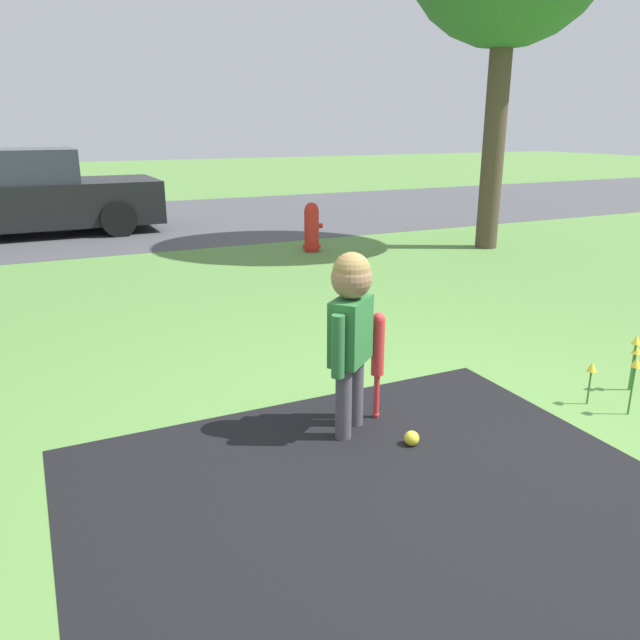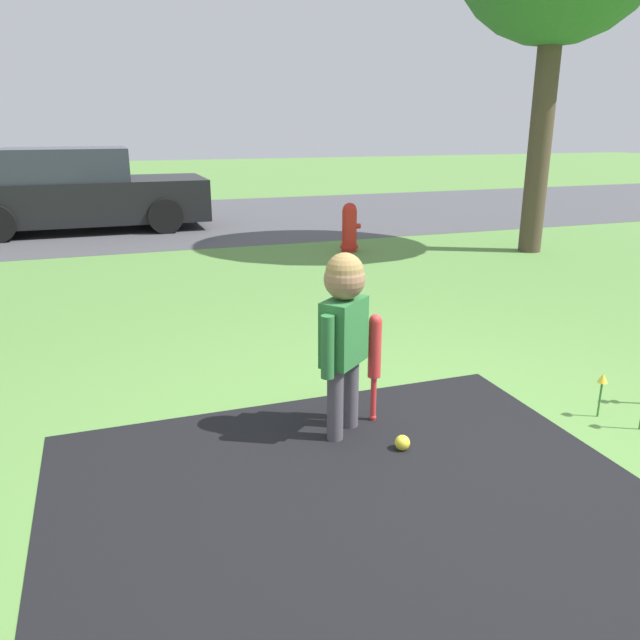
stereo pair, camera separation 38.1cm
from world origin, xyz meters
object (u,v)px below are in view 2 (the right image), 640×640
Objects in this scene: sports_ball at (402,443)px; fire_hydrant at (350,228)px; parked_car at (79,192)px; child at (344,320)px; baseball_bat at (375,353)px.

sports_ball is 5.62m from fire_hydrant.
fire_hydrant is 0.17× the size of parked_car.
baseball_bat is at bearing -20.15° from child.
sports_ball is at bearing -108.87° from fire_hydrant.
baseball_bat is at bearing -78.25° from parked_car.
child is 1.58× the size of baseball_bat.
child reaches higher than baseball_bat.
child is at bearing -79.90° from parked_car.
baseball_bat is at bearing 91.02° from sports_ball.
child reaches higher than fire_hydrant.
fire_hydrant is at bearing 27.61° from child.
parked_car is (-1.74, 8.15, 0.19)m from baseball_bat.
fire_hydrant is (1.82, 4.93, -0.10)m from baseball_bat.
parked_car is at bearing 137.91° from fire_hydrant.
child is 1.56× the size of fire_hydrant.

